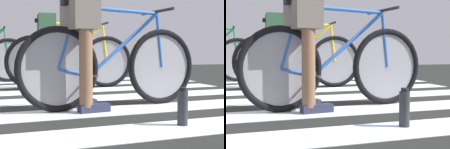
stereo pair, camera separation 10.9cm
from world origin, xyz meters
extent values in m
cube|color=black|center=(0.00, 0.00, 0.01)|extent=(18.00, 14.00, 0.02)
cube|color=silver|center=(0.01, -1.63, 0.02)|extent=(5.20, 0.44, 0.00)
cube|color=silver|center=(0.09, -0.87, 0.02)|extent=(5.20, 0.44, 0.00)
cube|color=silver|center=(-0.01, -0.10, 0.02)|extent=(5.20, 0.44, 0.00)
cube|color=silver|center=(-0.14, 0.64, 0.02)|extent=(5.20, 0.44, 0.00)
cube|color=silver|center=(0.04, 1.42, 0.02)|extent=(5.20, 0.44, 0.00)
cube|color=silver|center=(0.10, 2.15, 0.02)|extent=(5.20, 0.44, 0.00)
torus|color=black|center=(-0.07, -0.77, 0.38)|extent=(0.72, 0.12, 0.72)
torus|color=black|center=(0.95, -0.67, 0.38)|extent=(0.72, 0.12, 0.72)
cylinder|color=gray|center=(-0.07, -0.77, 0.38)|extent=(0.61, 0.06, 0.61)
cylinder|color=gray|center=(0.95, -0.67, 0.38)|extent=(0.61, 0.06, 0.61)
cylinder|color=#2B5CB1|center=(0.49, -0.72, 0.89)|extent=(0.80, 0.11, 0.05)
cylinder|color=#2B5CB1|center=(0.55, -0.71, 0.60)|extent=(0.70, 0.10, 0.59)
cylinder|color=#2B5CB1|center=(0.15, -0.75, 0.61)|extent=(0.16, 0.05, 0.59)
cylinder|color=#2B5CB1|center=(0.07, -0.76, 0.35)|extent=(0.29, 0.05, 0.09)
cylinder|color=#2B5CB1|center=(0.01, -0.76, 0.64)|extent=(0.19, 0.04, 0.53)
cylinder|color=#2B5CB1|center=(0.92, -0.68, 0.63)|extent=(0.09, 0.04, 0.50)
cube|color=black|center=(0.09, -0.75, 0.93)|extent=(0.25, 0.11, 0.05)
cylinder|color=black|center=(0.89, -0.68, 0.90)|extent=(0.08, 0.52, 0.03)
cylinder|color=#4C4C51|center=(0.21, -0.74, 0.32)|extent=(0.05, 0.34, 0.02)
cylinder|color=brown|center=(0.11, -0.61, 0.51)|extent=(0.11, 0.11, 0.87)
cylinder|color=brown|center=(0.13, -0.89, 0.51)|extent=(0.11, 0.11, 0.87)
cube|color=#645C54|center=(0.12, -0.75, 0.84)|extent=(0.26, 0.43, 0.28)
cube|color=#272A44|center=(0.18, -0.61, 0.06)|extent=(0.27, 0.12, 0.07)
cube|color=#272A44|center=(0.20, -0.88, 0.06)|extent=(0.27, 0.12, 0.07)
torus|color=black|center=(-0.05, 1.02, 0.38)|extent=(0.72, 0.12, 0.72)
torus|color=black|center=(0.96, 0.93, 0.38)|extent=(0.72, 0.12, 0.72)
cylinder|color=gray|center=(-0.05, 1.02, 0.38)|extent=(0.61, 0.06, 0.61)
cylinder|color=gray|center=(0.96, 0.93, 0.38)|extent=(0.61, 0.06, 0.61)
cylinder|color=yellow|center=(0.50, 0.97, 0.89)|extent=(0.80, 0.10, 0.05)
cylinder|color=yellow|center=(0.56, 0.96, 0.60)|extent=(0.70, 0.09, 0.59)
cylinder|color=yellow|center=(0.17, 1.00, 0.61)|extent=(0.16, 0.05, 0.59)
cylinder|color=yellow|center=(0.09, 1.01, 0.35)|extent=(0.29, 0.05, 0.09)
cylinder|color=yellow|center=(0.03, 1.01, 0.64)|extent=(0.19, 0.04, 0.53)
cylinder|color=yellow|center=(0.93, 0.93, 0.63)|extent=(0.09, 0.04, 0.50)
cube|color=black|center=(0.11, 1.00, 0.93)|extent=(0.25, 0.11, 0.05)
cylinder|color=black|center=(0.90, 0.94, 0.90)|extent=(0.07, 0.52, 0.03)
cylinder|color=#4C4C51|center=(0.23, 0.99, 0.32)|extent=(0.05, 0.34, 0.02)
cylinder|color=beige|center=(0.15, 1.14, 0.52)|extent=(0.11, 0.11, 0.90)
cylinder|color=beige|center=(0.12, 0.86, 0.52)|extent=(0.11, 0.11, 0.90)
cube|color=#294C32|center=(0.14, 1.00, 0.87)|extent=(0.25, 0.43, 0.28)
cube|color=#635B5B|center=(0.22, 1.14, 0.06)|extent=(0.27, 0.12, 0.07)
cube|color=#635B5B|center=(0.19, 0.86, 0.06)|extent=(0.27, 0.12, 0.07)
torus|color=black|center=(-0.28, 2.20, 0.38)|extent=(0.72, 0.08, 0.72)
cylinder|color=gray|center=(-0.28, 2.20, 0.38)|extent=(0.61, 0.02, 0.61)
cylinder|color=#27824A|center=(-0.31, 2.20, 0.63)|extent=(0.09, 0.03, 0.50)
cylinder|color=black|center=(-0.34, 2.20, 0.90)|extent=(0.04, 0.52, 0.03)
cylinder|color=#26272A|center=(0.62, -1.57, 0.14)|extent=(0.07, 0.07, 0.24)
cylinder|color=black|center=(0.62, -1.57, 0.27)|extent=(0.05, 0.05, 0.02)
camera|label=1|loc=(-0.62, -3.52, 0.53)|focal=53.97mm
camera|label=2|loc=(-0.51, -3.52, 0.53)|focal=53.97mm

